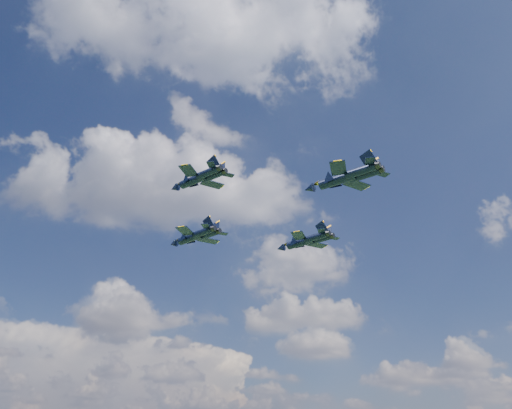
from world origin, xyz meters
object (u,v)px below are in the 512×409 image
Objects in this scene: jet_lead at (189,238)px; jet_slot at (335,180)px; jet_left at (192,181)px; jet_right at (299,243)px.

jet_lead is 0.91× the size of jet_slot.
jet_left is 0.86× the size of jet_right.
jet_left is at bearing -132.81° from jet_lead.
jet_lead is at bearing 88.66° from jet_slot.
jet_slot reaches higher than jet_right.
jet_slot is (27.30, 2.47, 2.28)m from jet_left.
jet_lead reaches higher than jet_left.
jet_left is 37.07m from jet_right.
jet_slot is at bearing -87.70° from jet_lead.
jet_left is 0.79× the size of jet_slot.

